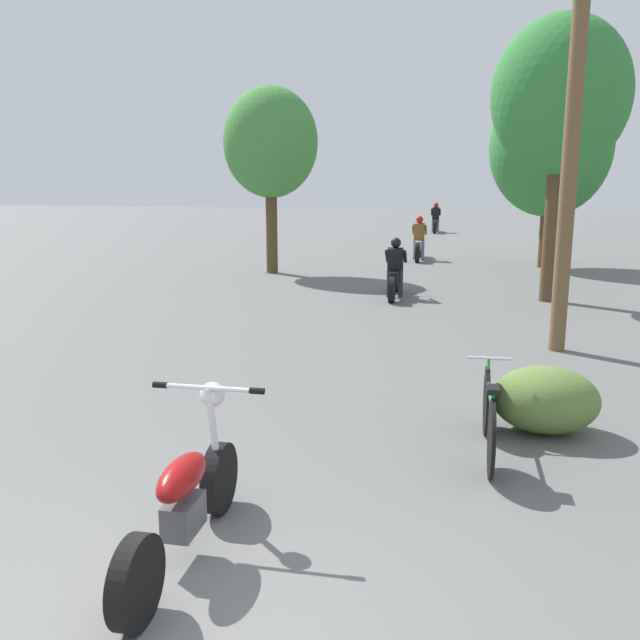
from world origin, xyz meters
name	(u,v)px	position (x,y,z in m)	size (l,w,h in m)	color
utility_pole	(571,147)	(3.14, 7.87, 3.07)	(1.10, 0.24, 5.96)	brown
roadside_tree_right_near	(560,97)	(3.53, 12.37, 4.26)	(2.81, 2.53, 5.92)	#513A23
roadside_tree_right_far	(551,147)	(4.15, 18.41, 3.52)	(3.51, 3.16, 5.55)	#513A23
roadside_tree_left	(270,143)	(-3.54, 15.61, 3.57)	(2.61, 2.35, 5.10)	#513A23
roadside_bush	(545,400)	(2.52, 4.20, 0.35)	(1.10, 0.88, 0.70)	#5B7A38
motorcycle_foreground	(186,499)	(-0.23, 1.20, 0.43)	(0.87, 2.01, 1.11)	black
motorcycle_rider_lead	(395,275)	(0.24, 12.23, 0.51)	(0.50, 2.04, 1.34)	black
motorcycle_rider_mid	(419,243)	(0.36, 19.63, 0.54)	(0.50, 2.19, 1.44)	black
motorcycle_rider_far	(435,221)	(0.52, 31.62, 0.56)	(0.50, 2.08, 1.49)	black
bicycle_parked	(489,416)	(1.92, 3.48, 0.39)	(0.44, 1.80, 0.84)	black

